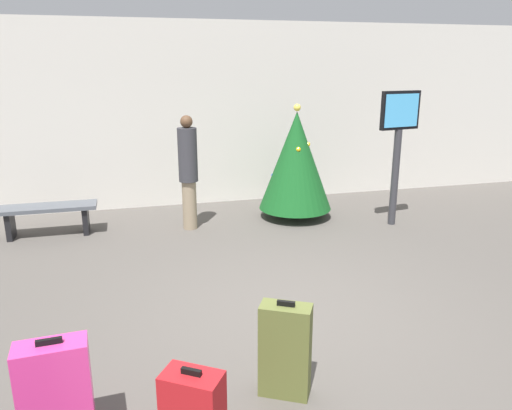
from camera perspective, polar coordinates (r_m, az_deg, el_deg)
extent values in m
plane|color=#514C47|center=(5.41, 4.08, -12.44)|extent=(16.00, 16.00, 0.00)
cube|color=beige|center=(9.34, -5.09, 10.38)|extent=(16.00, 0.20, 3.33)
cylinder|color=#4C3319|center=(8.60, 4.51, -0.85)|extent=(0.12, 0.12, 0.17)
cone|color=#14511E|center=(8.38, 4.64, 5.12)|extent=(1.24, 1.24, 1.65)
sphere|color=#F2D84C|center=(8.26, 4.79, 11.17)|extent=(0.12, 0.12, 0.12)
sphere|color=red|center=(8.41, 4.08, 8.20)|extent=(0.08, 0.08, 0.08)
sphere|color=yellow|center=(8.32, 6.02, 6.99)|extent=(0.08, 0.08, 0.08)
sphere|color=blue|center=(8.38, 4.98, 8.96)|extent=(0.08, 0.08, 0.08)
sphere|color=blue|center=(8.54, 2.04, 3.44)|extent=(0.08, 0.08, 0.08)
sphere|color=yellow|center=(8.13, 4.93, 6.43)|extent=(0.08, 0.08, 0.08)
sphere|color=silver|center=(8.38, 4.14, 8.59)|extent=(0.08, 0.08, 0.08)
cylinder|color=#333338|center=(8.34, 15.76, 3.04)|extent=(0.12, 0.12, 1.57)
cube|color=black|center=(8.17, 16.35, 10.47)|extent=(0.70, 0.19, 0.60)
cube|color=#4CB2F2|center=(8.13, 16.51, 10.43)|extent=(0.62, 0.11, 0.51)
cube|color=#4C5159|center=(8.21, -23.02, -0.27)|extent=(1.46, 0.44, 0.06)
cube|color=black|center=(8.37, -26.54, -2.11)|extent=(0.08, 0.35, 0.42)
cube|color=black|center=(8.21, -19.07, -1.61)|extent=(0.08, 0.35, 0.42)
cylinder|color=gray|center=(7.97, -7.69, 0.01)|extent=(0.23, 0.23, 0.79)
cylinder|color=#333338|center=(7.79, -7.91, 5.76)|extent=(0.31, 0.31, 0.84)
sphere|color=brown|center=(7.71, -8.06, 9.53)|extent=(0.19, 0.19, 0.19)
cube|color=#59602D|center=(4.07, 3.39, -16.44)|extent=(0.45, 0.36, 0.78)
cube|color=black|center=(3.87, 3.49, -11.30)|extent=(0.14, 0.09, 0.04)
cube|color=black|center=(3.33, -7.49, -18.58)|extent=(0.13, 0.10, 0.04)
cube|color=#E5388C|center=(3.84, -22.13, -19.78)|extent=(0.49, 0.26, 0.80)
cube|color=black|center=(3.62, -22.84, -14.35)|extent=(0.17, 0.04, 0.04)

